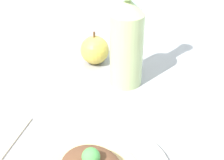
% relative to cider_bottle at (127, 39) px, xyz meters
% --- Properties ---
extents(ground_plane, '(1.80, 1.10, 0.04)m').
position_rel_cider_bottle_xyz_m(ground_plane, '(0.05, -0.13, -0.13)').
color(ground_plane, gray).
extents(cider_bottle, '(0.07, 0.07, 0.30)m').
position_rel_cider_bottle_xyz_m(cider_bottle, '(0.00, 0.00, 0.00)').
color(cider_bottle, '#B7D18E').
rests_on(cider_bottle, ground_plane).
extents(apple, '(0.07, 0.07, 0.09)m').
position_rel_cider_bottle_xyz_m(apple, '(-0.11, 0.03, -0.08)').
color(apple, gold).
rests_on(apple, ground_plane).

